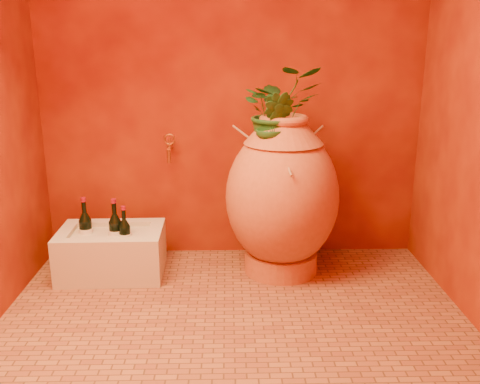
{
  "coord_description": "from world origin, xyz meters",
  "views": [
    {
      "loc": [
        -0.03,
        -2.52,
        1.44
      ],
      "look_at": [
        0.04,
        0.35,
        0.61
      ],
      "focal_mm": 40.0,
      "sensor_mm": 36.0,
      "label": 1
    }
  ],
  "objects_px": {
    "wine_bottle_a": "(86,231)",
    "wall_tap": "(170,146)",
    "wine_bottle_c": "(125,236)",
    "amphora": "(282,196)",
    "wine_bottle_b": "(116,232)",
    "stone_basin": "(112,253)"
  },
  "relations": [
    {
      "from": "amphora",
      "to": "stone_basin",
      "type": "relative_size",
      "value": 1.55
    },
    {
      "from": "wine_bottle_a",
      "to": "wine_bottle_b",
      "type": "bearing_deg",
      "value": -10.45
    },
    {
      "from": "amphora",
      "to": "wine_bottle_a",
      "type": "xyz_separation_m",
      "value": [
        -1.23,
        -0.0,
        -0.22
      ]
    },
    {
      "from": "amphora",
      "to": "wine_bottle_c",
      "type": "distance_m",
      "value": 1.0
    },
    {
      "from": "wine_bottle_a",
      "to": "wall_tap",
      "type": "xyz_separation_m",
      "value": [
        0.51,
        0.26,
        0.48
      ]
    },
    {
      "from": "wine_bottle_b",
      "to": "stone_basin",
      "type": "bearing_deg",
      "value": 160.7
    },
    {
      "from": "amphora",
      "to": "wine_bottle_a",
      "type": "relative_size",
      "value": 2.99
    },
    {
      "from": "wall_tap",
      "to": "wine_bottle_c",
      "type": "bearing_deg",
      "value": -128.98
    },
    {
      "from": "amphora",
      "to": "wine_bottle_a",
      "type": "height_order",
      "value": "amphora"
    },
    {
      "from": "amphora",
      "to": "wine_bottle_b",
      "type": "height_order",
      "value": "amphora"
    },
    {
      "from": "wall_tap",
      "to": "stone_basin",
      "type": "bearing_deg",
      "value": -141.19
    },
    {
      "from": "amphora",
      "to": "wine_bottle_a",
      "type": "distance_m",
      "value": 1.25
    },
    {
      "from": "wine_bottle_b",
      "to": "wine_bottle_c",
      "type": "xyz_separation_m",
      "value": [
        0.06,
        -0.02,
        -0.01
      ]
    },
    {
      "from": "amphora",
      "to": "wine_bottle_b",
      "type": "relative_size",
      "value": 2.99
    },
    {
      "from": "amphora",
      "to": "wall_tap",
      "type": "relative_size",
      "value": 5.66
    },
    {
      "from": "amphora",
      "to": "stone_basin",
      "type": "height_order",
      "value": "amphora"
    },
    {
      "from": "wine_bottle_c",
      "to": "stone_basin",
      "type": "bearing_deg",
      "value": 160.08
    },
    {
      "from": "wine_bottle_a",
      "to": "amphora",
      "type": "bearing_deg",
      "value": 0.11
    },
    {
      "from": "amphora",
      "to": "stone_basin",
      "type": "bearing_deg",
      "value": -178.63
    },
    {
      "from": "wine_bottle_a",
      "to": "wall_tap",
      "type": "height_order",
      "value": "wall_tap"
    },
    {
      "from": "stone_basin",
      "to": "wine_bottle_a",
      "type": "bearing_deg",
      "value": 171.61
    },
    {
      "from": "stone_basin",
      "to": "wine_bottle_c",
      "type": "relative_size",
      "value": 2.18
    }
  ]
}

